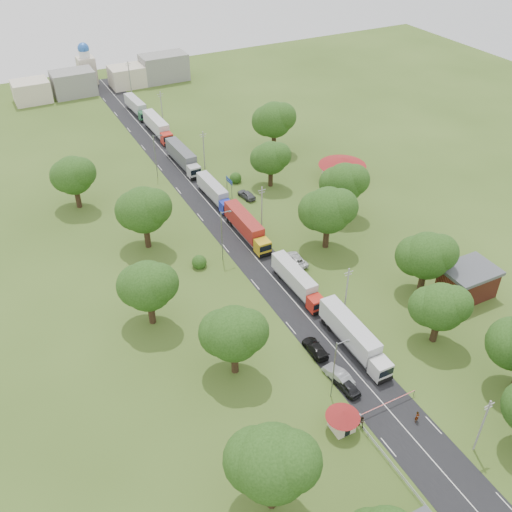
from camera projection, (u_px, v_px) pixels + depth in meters
ground at (292, 299)px, 93.12m from camera, size 260.00×260.00×0.00m
road at (238, 238)px, 107.51m from camera, size 8.00×200.00×0.04m
boom_barrier at (379, 407)px, 74.10m from camera, size 9.22×0.35×1.18m
guard_booth at (343, 418)px, 71.19m from camera, size 4.40×4.40×3.45m
guard_rail at (406, 485)px, 66.08m from camera, size 0.10×17.00×1.70m
info_sign at (229, 183)px, 118.47m from camera, size 0.12×3.10×4.10m
pole_0 at (482, 425)px, 67.21m from camera, size 1.60×0.24×9.00m
pole_1 at (347, 291)px, 87.36m from camera, size 1.60×0.24×9.00m
pole_2 at (262, 207)px, 107.52m from camera, size 1.60×0.24×9.00m
pole_3 at (204, 150)px, 127.67m from camera, size 1.60×0.24×9.00m
pole_4 at (162, 108)px, 147.82m from camera, size 1.60×0.24×9.00m
pole_5 at (130, 76)px, 167.97m from camera, size 1.60×0.24×9.00m
lamp_0 at (335, 367)px, 73.48m from camera, size 2.03×0.22×10.00m
lamp_1 at (223, 233)px, 98.67m from camera, size 2.03×0.22×10.00m
lamp_2 at (156, 154)px, 123.86m from camera, size 2.03×0.22×10.00m
tree_2 at (440, 306)px, 81.57m from camera, size 8.00×8.00×10.10m
tree_3 at (427, 255)px, 90.63m from camera, size 8.80×8.80×11.07m
tree_4 at (328, 210)px, 100.63m from camera, size 9.60×9.60×12.05m
tree_5 at (344, 182)px, 110.08m from camera, size 8.80×8.80×11.07m
tree_6 at (271, 158)px, 120.08m from camera, size 8.00×8.00×10.10m
tree_7 at (274, 119)px, 133.49m from camera, size 9.60×9.60×12.05m
tree_9 at (272, 462)px, 59.63m from camera, size 9.60×9.60×12.05m
tree_10 at (233, 333)px, 76.23m from camera, size 8.80×8.80×11.07m
tree_11 at (147, 285)px, 84.44m from camera, size 8.80×8.80×11.07m
tree_12 at (143, 210)px, 100.69m from camera, size 9.60×9.60×12.05m
tree_13 at (73, 175)px, 112.48m from camera, size 8.80×8.80×11.07m
house_brick at (468, 281)px, 92.55m from camera, size 8.60×6.60×5.20m
house_cream at (342, 165)px, 123.67m from camera, size 10.08×10.08×5.80m
distant_town at (110, 78)px, 170.49m from camera, size 52.00×8.00×8.00m
church at (86, 66)px, 173.39m from camera, size 5.00×5.00×12.30m
truck_0 at (353, 336)px, 82.86m from camera, size 2.71×15.29×4.24m
truck_1 at (297, 280)px, 93.79m from camera, size 2.50×13.64×3.78m
truck_2 at (246, 226)px, 106.63m from camera, size 2.58×15.02×4.17m
truck_3 at (214, 191)px, 117.74m from camera, size 2.57×13.50×3.74m
truck_4 at (183, 157)px, 130.10m from camera, size 3.01×15.36×4.25m
truck_5 at (158, 126)px, 144.13m from camera, size 2.86×15.43×4.27m
truck_6 at (136, 106)px, 155.71m from camera, size 2.97×13.82×3.82m
car_lane_front at (347, 386)px, 77.16m from camera, size 2.21×4.70×1.56m
car_lane_mid at (338, 375)px, 78.56m from camera, size 2.46×5.29×1.68m
car_lane_rear at (315, 348)px, 82.92m from camera, size 2.33×5.34×1.53m
car_verge_near at (296, 260)px, 100.54m from camera, size 2.63×5.55×1.53m
car_verge_far at (246, 195)px, 119.08m from camera, size 2.64×4.96×1.61m
pedestrian_near at (417, 417)px, 72.83m from camera, size 0.73×0.57×1.77m
pedestrian_booth at (362, 422)px, 72.09m from camera, size 1.11×1.14×1.85m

